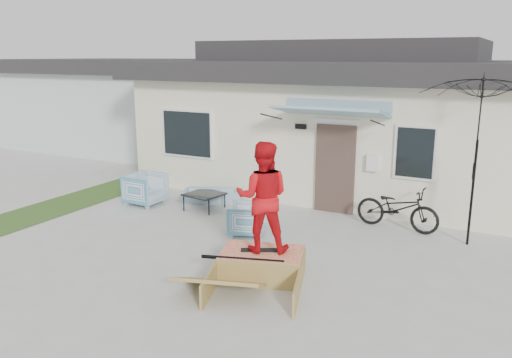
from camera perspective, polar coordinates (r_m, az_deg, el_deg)
The scene contains 13 objects.
ground at distance 9.18m, azimuth -7.02°, elevation -10.06°, with size 90.00×90.00×0.00m, color #AEAEAA.
grass_strip at distance 13.91m, azimuth -20.09°, elevation -2.55°, with size 1.40×8.00×0.01m, color #2F501F.
house at distance 15.74m, azimuth 9.67°, elevation 7.08°, with size 10.80×8.49×4.10m.
neighbor_house at distance 22.90m, azimuth -14.66°, elevation 8.41°, with size 8.60×7.60×3.50m.
loveseat at distance 13.22m, azimuth -4.78°, elevation -1.28°, with size 1.49×0.44×0.58m, color teal.
armchair_left at distance 13.20m, azimuth -12.12°, elevation -0.91°, with size 0.85×0.79×0.87m, color teal.
armchair_right at distance 10.77m, azimuth -1.09°, elevation -4.28°, with size 0.71×0.67×0.73m, color teal.
coffee_table at distance 12.61m, azimuth -5.71°, elevation -2.47°, with size 0.80×0.80×0.40m, color black.
bicycle at distance 11.43m, azimuth 15.39°, elevation -2.61°, with size 0.63×1.80×1.15m, color black.
patio_umbrella at distance 10.70m, azimuth 23.12°, elevation 2.15°, with size 2.43×2.27×2.20m.
skate_ramp at distance 8.80m, azimuth 0.67°, elevation -9.42°, with size 1.36×1.81×0.45m, color olive, non-canonical shape.
skateboard at distance 8.75m, azimuth 0.73°, elevation -7.80°, with size 0.73×0.18×0.05m, color black.
skater at distance 8.45m, azimuth 0.74°, elevation -1.82°, with size 0.90×0.70×1.85m, color red.
Camera 1 is at (4.87, -6.87, 3.66)m, focal length 36.19 mm.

